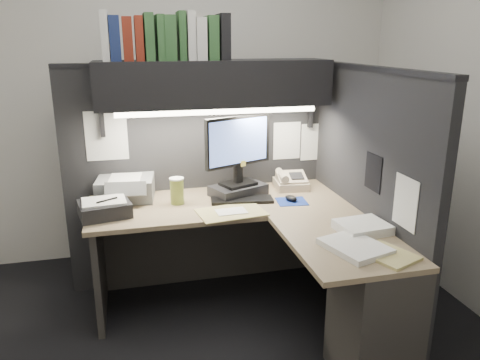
# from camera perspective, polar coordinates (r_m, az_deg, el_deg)

# --- Properties ---
(floor) EXTENTS (3.50, 3.50, 0.00)m
(floor) POSITION_cam_1_polar(r_m,az_deg,el_deg) (2.99, -2.32, -19.70)
(floor) COLOR black
(floor) RESTS_ON ground
(wall_back) EXTENTS (3.50, 0.04, 2.70)m
(wall_back) POSITION_cam_1_polar(r_m,az_deg,el_deg) (3.91, -7.04, 10.34)
(wall_back) COLOR silver
(wall_back) RESTS_ON floor
(wall_front) EXTENTS (3.50, 0.04, 2.70)m
(wall_front) POSITION_cam_1_polar(r_m,az_deg,el_deg) (1.07, 13.27, -7.29)
(wall_front) COLOR silver
(wall_front) RESTS_ON floor
(partition_back) EXTENTS (1.90, 0.06, 1.60)m
(partition_back) POSITION_cam_1_polar(r_m,az_deg,el_deg) (3.47, -5.07, 0.31)
(partition_back) COLOR black
(partition_back) RESTS_ON floor
(partition_right) EXTENTS (0.06, 1.50, 1.60)m
(partition_right) POSITION_cam_1_polar(r_m,az_deg,el_deg) (3.08, 14.95, -2.33)
(partition_right) COLOR black
(partition_right) RESTS_ON floor
(desk) EXTENTS (1.70, 1.53, 0.73)m
(desk) POSITION_cam_1_polar(r_m,az_deg,el_deg) (2.85, 6.15, -11.24)
(desk) COLOR #947B5E
(desk) RESTS_ON floor
(overhead_shelf) EXTENTS (1.55, 0.34, 0.30)m
(overhead_shelf) POSITION_cam_1_polar(r_m,az_deg,el_deg) (3.18, -3.16, 11.71)
(overhead_shelf) COLOR black
(overhead_shelf) RESTS_ON partition_back
(task_light_tube) EXTENTS (1.32, 0.04, 0.04)m
(task_light_tube) POSITION_cam_1_polar(r_m,az_deg,el_deg) (3.06, -2.61, 8.32)
(task_light_tube) COLOR white
(task_light_tube) RESTS_ON overhead_shelf
(monitor) EXTENTS (0.49, 0.35, 0.56)m
(monitor) POSITION_cam_1_polar(r_m,az_deg,el_deg) (3.23, -0.22, 1.90)
(monitor) COLOR black
(monitor) RESTS_ON desk
(keyboard) EXTENTS (0.43, 0.19, 0.02)m
(keyboard) POSITION_cam_1_polar(r_m,az_deg,el_deg) (3.16, 0.24, -2.45)
(keyboard) COLOR black
(keyboard) RESTS_ON desk
(mousepad) EXTENTS (0.22, 0.20, 0.00)m
(mousepad) POSITION_cam_1_polar(r_m,az_deg,el_deg) (3.17, 6.31, -2.61)
(mousepad) COLOR navy
(mousepad) RESTS_ON desk
(mouse) EXTENTS (0.09, 0.11, 0.04)m
(mouse) POSITION_cam_1_polar(r_m,az_deg,el_deg) (3.18, 6.25, -2.20)
(mouse) COLOR black
(mouse) RESTS_ON mousepad
(telephone) EXTENTS (0.25, 0.26, 0.09)m
(telephone) POSITION_cam_1_polar(r_m,az_deg,el_deg) (3.45, 6.24, -0.21)
(telephone) COLOR #C3B096
(telephone) RESTS_ON desk
(coffee_cup) EXTENTS (0.12, 0.12, 0.17)m
(coffee_cup) POSITION_cam_1_polar(r_m,az_deg,el_deg) (3.12, -7.68, -1.40)
(coffee_cup) COLOR #B7B649
(coffee_cup) RESTS_ON desk
(printer) EXTENTS (0.41, 0.36, 0.15)m
(printer) POSITION_cam_1_polar(r_m,az_deg,el_deg) (3.29, -13.75, -0.95)
(printer) COLOR gray
(printer) RESTS_ON desk
(notebook_stack) EXTENTS (0.34, 0.30, 0.09)m
(notebook_stack) POSITION_cam_1_polar(r_m,az_deg,el_deg) (3.01, -16.19, -3.40)
(notebook_stack) COLOR black
(notebook_stack) RESTS_ON desk
(open_folder) EXTENTS (0.45, 0.32, 0.01)m
(open_folder) POSITION_cam_1_polar(r_m,az_deg,el_deg) (2.96, -1.08, -3.95)
(open_folder) COLOR tan
(open_folder) RESTS_ON desk
(paper_stack_a) EXTENTS (0.30, 0.26, 0.05)m
(paper_stack_a) POSITION_cam_1_polar(r_m,az_deg,el_deg) (2.76, 14.70, -5.58)
(paper_stack_a) COLOR white
(paper_stack_a) RESTS_ON desk
(paper_stack_b) EXTENTS (0.34, 0.38, 0.03)m
(paper_stack_b) POSITION_cam_1_polar(r_m,az_deg,el_deg) (2.52, 13.83, -7.90)
(paper_stack_b) COLOR white
(paper_stack_b) RESTS_ON desk
(manila_stack) EXTENTS (0.30, 0.33, 0.02)m
(manila_stack) POSITION_cam_1_polar(r_m,az_deg,el_deg) (2.50, 17.53, -8.66)
(manila_stack) COLOR tan
(manila_stack) RESTS_ON desk
(binder_row) EXTENTS (0.79, 0.25, 0.30)m
(binder_row) POSITION_cam_1_polar(r_m,az_deg,el_deg) (3.13, -8.89, 16.76)
(binder_row) COLOR silver
(binder_row) RESTS_ON overhead_shelf
(pinned_papers) EXTENTS (1.76, 1.31, 0.51)m
(pinned_papers) POSITION_cam_1_polar(r_m,az_deg,el_deg) (3.14, 2.96, 3.39)
(pinned_papers) COLOR white
(pinned_papers) RESTS_ON partition_back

